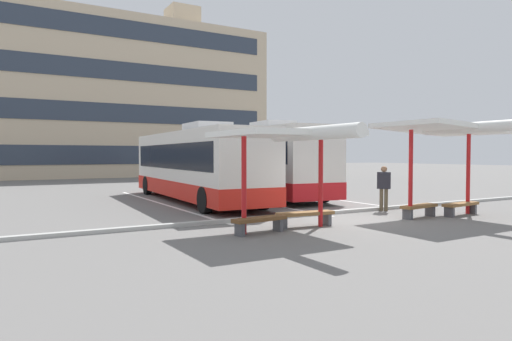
{
  "coord_description": "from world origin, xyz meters",
  "views": [
    {
      "loc": [
        -10.19,
        -11.57,
        2.17
      ],
      "look_at": [
        -1.67,
        3.29,
        1.57
      ],
      "focal_mm": 31.64,
      "sensor_mm": 36.0,
      "label": 1
    }
  ],
  "objects": [
    {
      "name": "ground_plane",
      "position": [
        0.0,
        0.0,
        0.0
      ],
      "size": [
        160.0,
        160.0,
        0.0
      ],
      "primitive_type": "plane",
      "color": "slate"
    },
    {
      "name": "terminal_building",
      "position": [
        0.04,
        36.37,
        7.87
      ],
      "size": [
        31.53,
        10.24,
        18.43
      ],
      "color": "#C6B293",
      "rests_on": "ground"
    },
    {
      "name": "coach_bus_0",
      "position": [
        -2.16,
        8.1,
        1.65
      ],
      "size": [
        3.24,
        12.23,
        3.56
      ],
      "color": "silver",
      "rests_on": "ground"
    },
    {
      "name": "coach_bus_1",
      "position": [
        1.76,
        8.83,
        1.78
      ],
      "size": [
        3.62,
        11.8,
        3.8
      ],
      "color": "silver",
      "rests_on": "ground"
    },
    {
      "name": "lane_stripe_0",
      "position": [
        -3.92,
        7.74,
        0.0
      ],
      "size": [
        0.16,
        14.0,
        0.01
      ],
      "primitive_type": "cube",
      "color": "white",
      "rests_on": "ground"
    },
    {
      "name": "lane_stripe_1",
      "position": [
        0.0,
        7.74,
        0.0
      ],
      "size": [
        0.16,
        14.0,
        0.01
      ],
      "primitive_type": "cube",
      "color": "white",
      "rests_on": "ground"
    },
    {
      "name": "lane_stripe_2",
      "position": [
        3.92,
        7.74,
        0.0
      ],
      "size": [
        0.16,
        14.0,
        0.01
      ],
      "primitive_type": "cube",
      "color": "white",
      "rests_on": "ground"
    },
    {
      "name": "waiting_shelter_0",
      "position": [
        -3.06,
        -1.05,
        2.69
      ],
      "size": [
        3.63,
        4.67,
        2.91
      ],
      "color": "red",
      "rests_on": "ground"
    },
    {
      "name": "bench_0",
      "position": [
        -3.96,
        -0.91,
        0.33
      ],
      "size": [
        1.68,
        0.63,
        0.45
      ],
      "color": "brown",
      "rests_on": "ground"
    },
    {
      "name": "bench_1",
      "position": [
        -2.16,
        -0.58,
        0.34
      ],
      "size": [
        1.87,
        0.58,
        0.45
      ],
      "color": "brown",
      "rests_on": "ground"
    },
    {
      "name": "waiting_shelter_1",
      "position": [
        3.27,
        -1.4,
        3.01
      ],
      "size": [
        4.04,
        4.86,
        3.28
      ],
      "color": "red",
      "rests_on": "ground"
    },
    {
      "name": "bench_2",
      "position": [
        2.37,
        -0.97,
        0.34
      ],
      "size": [
        1.7,
        0.65,
        0.45
      ],
      "color": "brown",
      "rests_on": "ground"
    },
    {
      "name": "bench_3",
      "position": [
        4.17,
        -1.28,
        0.34
      ],
      "size": [
        1.84,
        0.63,
        0.45
      ],
      "color": "brown",
      "rests_on": "ground"
    },
    {
      "name": "platform_kerb",
      "position": [
        0.0,
        1.29,
        0.06
      ],
      "size": [
        44.0,
        0.24,
        0.12
      ],
      "primitive_type": "cube",
      "color": "#ADADA8",
      "rests_on": "ground"
    },
    {
      "name": "waiting_passenger_0",
      "position": [
        2.69,
        0.99,
        1.01
      ],
      "size": [
        0.49,
        0.52,
        1.73
      ],
      "color": "brown",
      "rests_on": "ground"
    }
  ]
}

